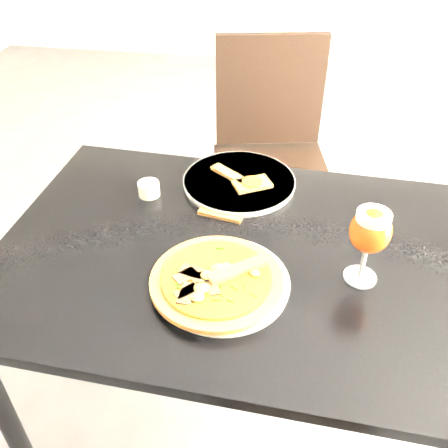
% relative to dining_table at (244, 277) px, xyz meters
% --- Properties ---
extents(ground, '(6.00, 6.00, 0.00)m').
position_rel_dining_table_xyz_m(ground, '(-0.06, 0.34, -0.66)').
color(ground, '#555558').
rests_on(ground, ground).
extents(dining_table, '(1.24, 0.86, 0.75)m').
position_rel_dining_table_xyz_m(dining_table, '(0.00, 0.00, 0.00)').
color(dining_table, black).
rests_on(dining_table, ground).
extents(chair_far, '(0.52, 0.52, 0.96)m').
position_rel_dining_table_xyz_m(chair_far, '(0.01, 0.84, -0.13)').
color(chair_far, black).
rests_on(chair_far, ground).
extents(plate_main, '(0.30, 0.30, 0.02)m').
position_rel_dining_table_xyz_m(plate_main, '(-0.03, -0.12, 0.10)').
color(plate_main, white).
rests_on(plate_main, dining_table).
extents(pizza, '(0.29, 0.29, 0.03)m').
position_rel_dining_table_xyz_m(pizza, '(-0.05, -0.13, 0.12)').
color(pizza, '#A35227').
rests_on(pizza, plate_main).
extents(plate_second, '(0.35, 0.35, 0.02)m').
position_rel_dining_table_xyz_m(plate_second, '(-0.05, 0.28, 0.10)').
color(plate_second, white).
rests_on(plate_second, dining_table).
extents(crust_scraps, '(0.19, 0.14, 0.01)m').
position_rel_dining_table_xyz_m(crust_scraps, '(-0.03, 0.27, 0.11)').
color(crust_scraps, '#A35227').
rests_on(crust_scraps, plate_second).
extents(loose_crust, '(0.12, 0.05, 0.01)m').
position_rel_dining_table_xyz_m(loose_crust, '(-0.08, 0.13, 0.09)').
color(loose_crust, '#A35227').
rests_on(loose_crust, dining_table).
extents(sauce_cup, '(0.06, 0.06, 0.04)m').
position_rel_dining_table_xyz_m(sauce_cup, '(-0.29, 0.19, 0.11)').
color(sauce_cup, beige).
rests_on(sauce_cup, dining_table).
extents(beer_glass, '(0.09, 0.09, 0.19)m').
position_rel_dining_table_xyz_m(beer_glass, '(0.27, -0.05, 0.23)').
color(beer_glass, '#AFB4B8').
rests_on(beer_glass, dining_table).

